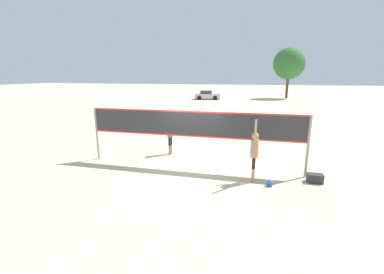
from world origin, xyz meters
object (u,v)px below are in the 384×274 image
(gear_bag, at_px, (315,178))
(parked_car_near, at_px, (207,95))
(volleyball_net, at_px, (192,127))
(player_blocker, at_px, (170,132))
(player_spiker, at_px, (254,150))
(volleyball, at_px, (270,183))
(tree_left_cluster, at_px, (289,64))

(gear_bag, height_order, parked_car_near, parked_car_near)
(volleyball_net, xyz_separation_m, player_blocker, (-1.47, 1.53, -0.62))
(player_blocker, xyz_separation_m, gear_bag, (6.14, -1.99, -0.95))
(player_spiker, relative_size, volleyball, 9.43)
(volleyball_net, distance_m, gear_bag, 4.94)
(player_spiker, height_order, tree_left_cluster, tree_left_cluster)
(volleyball_net, xyz_separation_m, parked_car_near, (-5.28, 30.96, -1.09))
(parked_car_near, bearing_deg, player_spiker, -87.14)
(volleyball_net, relative_size, player_spiker, 3.98)
(player_spiker, xyz_separation_m, tree_left_cluster, (4.79, 36.99, 4.43))
(gear_bag, bearing_deg, volleyball, -155.42)
(player_spiker, distance_m, gear_bag, 2.43)
(tree_left_cluster, bearing_deg, player_spiker, -97.38)
(player_spiker, height_order, player_blocker, player_spiker)
(volleyball_net, xyz_separation_m, gear_bag, (4.67, -0.46, -1.57))
(volleyball_net, bearing_deg, volleyball, -20.78)
(volleyball_net, relative_size, tree_left_cluster, 1.09)
(tree_left_cluster, bearing_deg, gear_bag, -94.11)
(volleyball_net, bearing_deg, player_blocker, 133.90)
(volleyball_net, height_order, player_spiker, volleyball_net)
(parked_car_near, height_order, tree_left_cluster, tree_left_cluster)
(volleyball, bearing_deg, volleyball_net, 159.22)
(volleyball_net, bearing_deg, gear_bag, -5.59)
(volleyball, relative_size, tree_left_cluster, 0.03)
(player_blocker, bearing_deg, gear_bag, 72.07)
(player_spiker, distance_m, player_blocker, 4.64)
(parked_car_near, distance_m, tree_left_cluster, 14.47)
(player_blocker, relative_size, volleyball, 8.86)
(parked_car_near, bearing_deg, volleyball, -86.27)
(parked_car_near, bearing_deg, gear_bag, -83.31)
(player_spiker, bearing_deg, volleyball_net, 70.88)
(player_spiker, height_order, parked_car_near, player_spiker)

